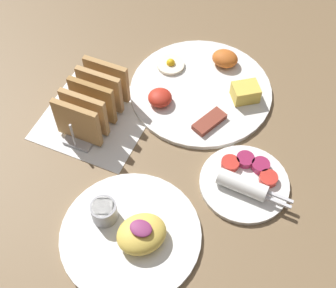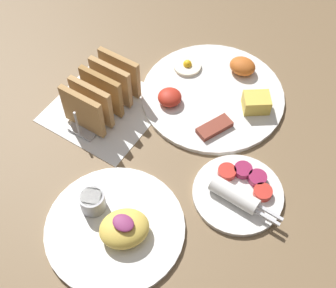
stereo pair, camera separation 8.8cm
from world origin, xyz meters
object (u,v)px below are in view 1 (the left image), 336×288
at_px(plate_foreground, 131,232).
at_px(toast_rack, 93,102).
at_px(plate_breakfast, 202,88).
at_px(plate_condiments, 245,180).

height_order(plate_foreground, toast_rack, toast_rack).
relative_size(plate_breakfast, toast_rack, 1.76).
distance_m(plate_condiments, plate_foreground, 0.24).
relative_size(plate_foreground, toast_rack, 1.43).
relative_size(plate_breakfast, plate_condiments, 1.72).
bearing_deg(plate_condiments, toast_rack, 175.01).
xyz_separation_m(plate_condiments, plate_foreground, (-0.16, -0.19, 0.00)).
bearing_deg(plate_breakfast, plate_foreground, -89.07).
bearing_deg(toast_rack, plate_breakfast, 41.25).
distance_m(plate_breakfast, toast_rack, 0.25).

